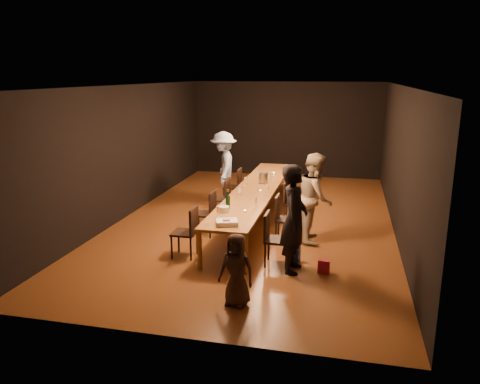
% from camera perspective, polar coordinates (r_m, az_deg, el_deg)
% --- Properties ---
extents(ground, '(10.00, 10.00, 0.00)m').
position_cam_1_polar(ground, '(10.66, 1.93, -3.47)').
color(ground, '#472911').
rests_on(ground, ground).
extents(room_shell, '(6.04, 10.04, 3.02)m').
position_cam_1_polar(room_shell, '(10.22, 2.03, 7.69)').
color(room_shell, black).
rests_on(room_shell, ground).
extents(table, '(0.90, 6.00, 0.75)m').
position_cam_1_polar(table, '(10.47, 1.96, 0.19)').
color(table, brown).
rests_on(table, ground).
extents(chair_right_0, '(0.42, 0.42, 0.93)m').
position_cam_1_polar(chair_right_0, '(8.14, 4.58, -5.77)').
color(chair_right_0, black).
rests_on(chair_right_0, ground).
extents(chair_right_1, '(0.42, 0.42, 0.93)m').
position_cam_1_polar(chair_right_1, '(9.26, 5.69, -3.28)').
color(chair_right_1, black).
rests_on(chair_right_1, ground).
extents(chair_right_2, '(0.42, 0.42, 0.93)m').
position_cam_1_polar(chair_right_2, '(10.41, 6.55, -1.33)').
color(chair_right_2, black).
rests_on(chair_right_2, ground).
extents(chair_right_3, '(0.42, 0.42, 0.93)m').
position_cam_1_polar(chair_right_3, '(11.56, 7.24, 0.23)').
color(chair_right_3, black).
rests_on(chair_right_3, ground).
extents(chair_left_0, '(0.42, 0.42, 0.93)m').
position_cam_1_polar(chair_left_0, '(8.53, -6.83, -4.87)').
color(chair_left_0, black).
rests_on(chair_left_0, ground).
extents(chair_left_1, '(0.42, 0.42, 0.93)m').
position_cam_1_polar(chair_left_1, '(9.61, -4.42, -2.60)').
color(chair_left_1, black).
rests_on(chair_left_1, ground).
extents(chair_left_2, '(0.42, 0.42, 0.93)m').
position_cam_1_polar(chair_left_2, '(10.72, -2.51, -0.79)').
color(chair_left_2, black).
rests_on(chair_left_2, ground).
extents(chair_left_3, '(0.42, 0.42, 0.93)m').
position_cam_1_polar(chair_left_3, '(11.84, -0.96, 0.68)').
color(chair_left_3, black).
rests_on(chair_left_3, ground).
extents(woman_birthday, '(0.45, 0.68, 1.83)m').
position_cam_1_polar(woman_birthday, '(7.78, 6.62, -3.27)').
color(woman_birthday, black).
rests_on(woman_birthday, ground).
extents(woman_tan, '(0.73, 0.91, 1.76)m').
position_cam_1_polar(woman_tan, '(9.29, 9.16, -0.66)').
color(woman_tan, '#BFAC8F').
rests_on(woman_tan, ground).
extents(man_blue, '(0.96, 1.31, 1.81)m').
position_cam_1_polar(man_blue, '(12.10, -2.02, 3.10)').
color(man_blue, '#90ADDE').
rests_on(man_blue, ground).
extents(child, '(0.57, 0.43, 1.07)m').
position_cam_1_polar(child, '(6.74, -0.43, -9.45)').
color(child, '#3A2B20').
rests_on(child, ground).
extents(gift_bag_red, '(0.20, 0.12, 0.23)m').
position_cam_1_polar(gift_bag_red, '(8.03, 10.17, -8.94)').
color(gift_bag_red, '#B41B39').
rests_on(gift_bag_red, ground).
extents(gift_bag_blue, '(0.25, 0.19, 0.29)m').
position_cam_1_polar(gift_bag_blue, '(8.42, 6.52, -7.45)').
color(gift_bag_blue, '#294CB5').
rests_on(gift_bag_blue, ground).
extents(birthday_cake, '(0.44, 0.39, 0.09)m').
position_cam_1_polar(birthday_cake, '(7.95, -1.60, -3.73)').
color(birthday_cake, white).
rests_on(birthday_cake, table).
extents(plate_stack, '(0.23, 0.23, 0.11)m').
position_cam_1_polar(plate_stack, '(8.64, -1.97, -2.14)').
color(plate_stack, silver).
rests_on(plate_stack, table).
extents(champagne_bottle, '(0.09, 0.09, 0.37)m').
position_cam_1_polar(champagne_bottle, '(8.86, -1.48, -0.84)').
color(champagne_bottle, black).
rests_on(champagne_bottle, table).
extents(ice_bucket, '(0.27, 0.27, 0.23)m').
position_cam_1_polar(ice_bucket, '(11.00, 2.87, 1.76)').
color(ice_bucket, '#A5A5AA').
rests_on(ice_bucket, table).
extents(wineglass_0, '(0.06, 0.06, 0.21)m').
position_cam_1_polar(wineglass_0, '(8.34, -2.71, -2.42)').
color(wineglass_0, beige).
rests_on(wineglass_0, table).
extents(wineglass_1, '(0.06, 0.06, 0.21)m').
position_cam_1_polar(wineglass_1, '(8.95, 1.88, -1.24)').
color(wineglass_1, beige).
rests_on(wineglass_1, table).
extents(wineglass_2, '(0.06, 0.06, 0.21)m').
position_cam_1_polar(wineglass_2, '(9.68, -0.07, -0.05)').
color(wineglass_2, silver).
rests_on(wineglass_2, table).
extents(wineglass_3, '(0.06, 0.06, 0.21)m').
position_cam_1_polar(wineglass_3, '(9.98, 3.35, 0.37)').
color(wineglass_3, beige).
rests_on(wineglass_3, table).
extents(wineglass_4, '(0.06, 0.06, 0.21)m').
position_cam_1_polar(wineglass_4, '(10.63, 0.65, 1.25)').
color(wineglass_4, silver).
rests_on(wineglass_4, table).
extents(wineglass_5, '(0.06, 0.06, 0.21)m').
position_cam_1_polar(wineglass_5, '(11.18, 3.82, 1.87)').
color(wineglass_5, silver).
rests_on(wineglass_5, table).
extents(tealight_near, '(0.05, 0.05, 0.03)m').
position_cam_1_polar(tealight_near, '(8.67, 0.58, -2.36)').
color(tealight_near, '#B2B7B2').
rests_on(tealight_near, table).
extents(tealight_mid, '(0.05, 0.05, 0.03)m').
position_cam_1_polar(tealight_mid, '(10.18, 2.51, 0.15)').
color(tealight_mid, '#B2B7B2').
rests_on(tealight_mid, table).
extents(tealight_far, '(0.05, 0.05, 0.03)m').
position_cam_1_polar(tealight_far, '(11.98, 4.16, 2.27)').
color(tealight_far, '#B2B7B2').
rests_on(tealight_far, table).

